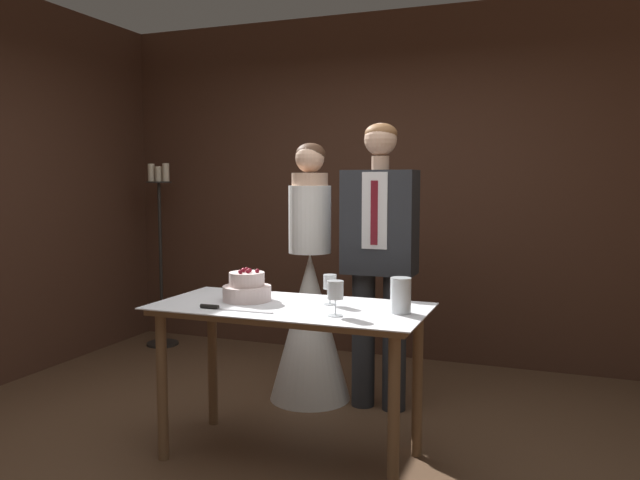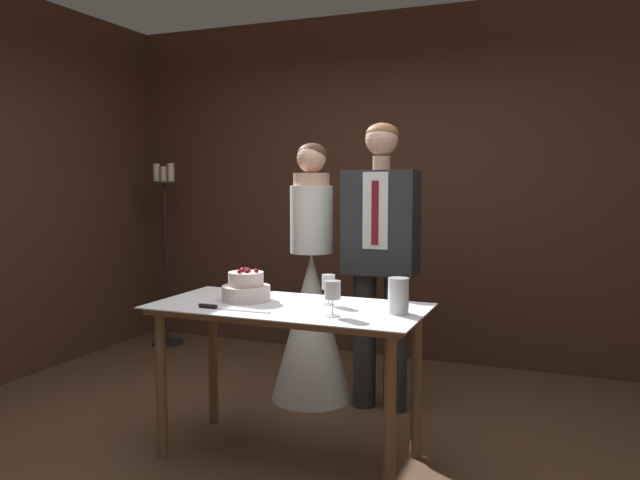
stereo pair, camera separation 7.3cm
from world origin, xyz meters
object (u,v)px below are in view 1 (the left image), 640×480
(wine_glass_middle, at_px, (330,283))
(hurricane_candle, at_px, (401,296))
(bride, at_px, (310,307))
(candle_stand, at_px, (160,251))
(groom, at_px, (380,250))
(wine_glass_near, at_px, (335,291))
(cake_knife, at_px, (222,308))
(tiered_cake, at_px, (247,288))
(cake_table, at_px, (290,326))

(wine_glass_middle, height_order, hurricane_candle, hurricane_candle)
(hurricane_candle, xyz_separation_m, bride, (-0.82, 0.86, -0.28))
(hurricane_candle, distance_m, bride, 1.22)
(bride, bearing_deg, candle_stand, 155.10)
(wine_glass_middle, height_order, candle_stand, candle_stand)
(bride, height_order, groom, groom)
(wine_glass_near, bearing_deg, candle_stand, 141.18)
(wine_glass_middle, bearing_deg, cake_knife, -145.67)
(tiered_cake, relative_size, groom, 0.14)
(cake_knife, xyz_separation_m, groom, (0.52, 1.09, 0.20))
(groom, bearing_deg, bride, 179.94)
(cake_table, height_order, wine_glass_near, wine_glass_near)
(cake_knife, relative_size, wine_glass_middle, 2.52)
(cake_knife, height_order, hurricane_candle, hurricane_candle)
(wine_glass_middle, distance_m, hurricane_candle, 0.40)
(candle_stand, bearing_deg, groom, -20.06)
(wine_glass_middle, distance_m, bride, 0.94)
(bride, bearing_deg, hurricane_candle, -46.31)
(candle_stand, bearing_deg, cake_knife, -48.17)
(groom, bearing_deg, cake_knife, -115.25)
(groom, bearing_deg, candle_stand, 159.94)
(cake_knife, bearing_deg, wine_glass_middle, 33.21)
(groom, height_order, candle_stand, groom)
(tiered_cake, distance_m, groom, 0.99)
(cake_table, bearing_deg, cake_knife, -141.88)
(wine_glass_middle, bearing_deg, candle_stand, 143.77)
(wine_glass_near, bearing_deg, wine_glass_middle, 115.25)
(cake_table, xyz_separation_m, hurricane_candle, (0.58, 0.02, 0.19))
(tiered_cake, distance_m, wine_glass_near, 0.61)
(tiered_cake, xyz_separation_m, bride, (0.03, 0.84, -0.26))
(tiered_cake, relative_size, bride, 0.15)
(wine_glass_near, relative_size, bride, 0.10)
(wine_glass_near, bearing_deg, groom, 93.65)
(hurricane_candle, relative_size, groom, 0.10)
(cake_knife, distance_m, bride, 1.11)
(wine_glass_near, relative_size, wine_glass_middle, 1.08)
(cake_knife, distance_m, wine_glass_middle, 0.57)
(cake_table, xyz_separation_m, tiered_cake, (-0.27, 0.04, 0.17))
(cake_table, bearing_deg, wine_glass_middle, 27.91)
(hurricane_candle, xyz_separation_m, candle_stand, (-2.56, 1.67, -0.06))
(cake_table, height_order, groom, groom)
(cake_table, relative_size, wine_glass_near, 8.33)
(tiered_cake, height_order, hurricane_candle, same)
(wine_glass_near, bearing_deg, tiered_cake, 161.38)
(cake_knife, xyz_separation_m, wine_glass_near, (0.58, 0.07, 0.11))
(tiered_cake, xyz_separation_m, groom, (0.51, 0.84, 0.14))
(cake_table, bearing_deg, tiered_cake, 171.58)
(tiered_cake, bearing_deg, wine_glass_near, -18.62)
(cake_table, distance_m, wine_glass_near, 0.41)
(cake_table, height_order, candle_stand, candle_stand)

